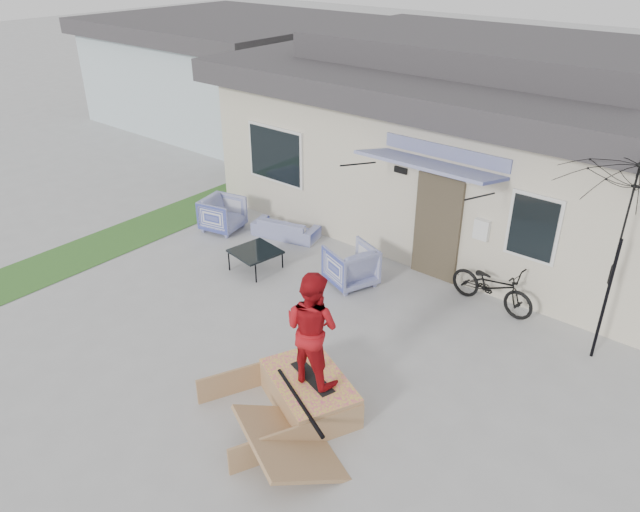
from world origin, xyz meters
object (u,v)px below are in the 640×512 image
Objects in this scene: armchair_right at (351,264)px; skater at (312,326)px; skateboard at (312,377)px; armchair_left at (223,213)px; loveseat at (286,225)px; coffee_table at (256,260)px; bicycle at (493,282)px; patio_umbrella at (616,260)px; skate_ramp at (309,392)px.

armchair_right is 0.51× the size of skater.
armchair_left is at bearing 166.95° from skateboard.
loveseat reaches higher than coffee_table.
skater reaches higher than bicycle.
bicycle is (4.81, 0.23, 0.23)m from loveseat.
skateboard is at bearing -126.15° from patio_umbrella.
bicycle reaches higher than skate_ramp.
bicycle is at bearing 132.24° from armchair_right.
skate_ramp reaches higher than coffee_table.
coffee_table is 0.50× the size of skater.
loveseat is 1.59m from coffee_table.
bicycle reaches higher than skateboard.
coffee_table is at bearing 117.79° from bicycle.
skater is at bearing -126.15° from patio_umbrella.
skateboard is at bearing -33.93° from coffee_table.
armchair_left is (-1.34, -0.64, 0.13)m from loveseat.
coffee_table is 4.33m from skater.
loveseat is at bearing 179.30° from patio_umbrella.
armchair_left reaches higher than skate_ramp.
patio_umbrella is at bearing 164.67° from loveseat.
patio_umbrella is 3.26× the size of skateboard.
armchair_left is 0.50× the size of skater.
armchair_right reaches higher than coffee_table.
skateboard is (1.65, -3.10, 0.07)m from armchair_right.
skate_ramp is (3.98, -3.86, -0.05)m from loveseat.
skater is (0.00, -0.00, 0.87)m from skateboard.
bicycle reaches higher than armchair_right.
bicycle is 4.22m from skater.
skate_ramp is at bearing -126.03° from patio_umbrella.
loveseat is 0.54× the size of patio_umbrella.
skater is at bearing -33.93° from coffee_table.
coffee_table is (1.89, -0.84, -0.21)m from armchair_left.
loveseat is at bearing 160.80° from skate_ramp.
armchair_left is 6.29m from skater.
bicycle is 4.18m from skate_ramp.
loveseat is at bearing 154.01° from skateboard.
armchair_left is 0.99× the size of skateboard.
armchair_left is 8.20m from patio_umbrella.
coffee_table is at bearing -45.99° from armchair_right.
loveseat is at bearing 110.02° from coffee_table.
armchair_left is 2.08m from coffee_table.
armchair_left is 6.22m from skate_ramp.
skateboard is 0.51× the size of skater.
loveseat is at bearing -77.14° from armchair_left.
loveseat reaches higher than skate_ramp.
armchair_left reaches higher than loveseat.
loveseat is 2.46m from armchair_right.
bicycle is 4.13m from skateboard.
patio_umbrella reaches higher than armchair_left.
skater reaches higher than skate_ramp.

